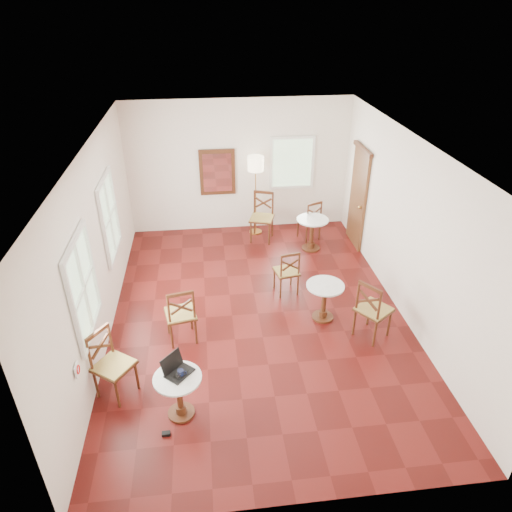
{
  "coord_description": "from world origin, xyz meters",
  "views": [
    {
      "loc": [
        -0.81,
        -6.47,
        4.92
      ],
      "look_at": [
        0.0,
        0.3,
        1.0
      ],
      "focal_mm": 32.33,
      "sensor_mm": 36.0,
      "label": 1
    }
  ],
  "objects_px": {
    "chair_near_b": "(112,364)",
    "floor_lamp": "(256,169)",
    "cafe_table_mid": "(324,298)",
    "power_adapter": "(166,434)",
    "cafe_table_near": "(179,392)",
    "chair_back_b": "(262,217)",
    "chair_near_a": "(181,314)",
    "laptop": "(176,368)",
    "chair_mid_a": "(287,272)",
    "navy_mug": "(181,373)",
    "chair_mid_b": "(373,310)",
    "water_glass": "(178,377)",
    "chair_back_a": "(310,220)",
    "mouse": "(177,376)",
    "cafe_table_back": "(312,231)"
  },
  "relations": [
    {
      "from": "chair_mid_a",
      "to": "mouse",
      "type": "xyz_separation_m",
      "value": [
        -1.9,
        -2.69,
        0.23
      ]
    },
    {
      "from": "cafe_table_back",
      "to": "chair_mid_a",
      "type": "height_order",
      "value": "chair_mid_a"
    },
    {
      "from": "cafe_table_mid",
      "to": "chair_near_a",
      "type": "height_order",
      "value": "chair_near_a"
    },
    {
      "from": "chair_near_b",
      "to": "cafe_table_mid",
      "type": "bearing_deg",
      "value": -32.63
    },
    {
      "from": "chair_mid_a",
      "to": "chair_back_a",
      "type": "relative_size",
      "value": 0.97
    },
    {
      "from": "cafe_table_near",
      "to": "chair_back_b",
      "type": "xyz_separation_m",
      "value": [
        1.73,
        4.88,
        0.14
      ]
    },
    {
      "from": "chair_back_a",
      "to": "laptop",
      "type": "bearing_deg",
      "value": 37.33
    },
    {
      "from": "chair_mid_a",
      "to": "chair_back_a",
      "type": "xyz_separation_m",
      "value": [
        0.9,
        2.09,
        0.02
      ]
    },
    {
      "from": "chair_mid_b",
      "to": "chair_back_b",
      "type": "height_order",
      "value": "chair_back_b"
    },
    {
      "from": "water_glass",
      "to": "floor_lamp",
      "type": "bearing_deg",
      "value": 73.1
    },
    {
      "from": "laptop",
      "to": "mouse",
      "type": "xyz_separation_m",
      "value": [
        0.01,
        -0.1,
        -0.04
      ]
    },
    {
      "from": "water_glass",
      "to": "chair_mid_a",
      "type": "bearing_deg",
      "value": 55.49
    },
    {
      "from": "water_glass",
      "to": "navy_mug",
      "type": "bearing_deg",
      "value": 66.89
    },
    {
      "from": "chair_near_b",
      "to": "chair_mid_a",
      "type": "relative_size",
      "value": 1.14
    },
    {
      "from": "cafe_table_back",
      "to": "power_adapter",
      "type": "distance_m",
      "value": 5.47
    },
    {
      "from": "water_glass",
      "to": "power_adapter",
      "type": "relative_size",
      "value": 0.93
    },
    {
      "from": "chair_near_b",
      "to": "power_adapter",
      "type": "height_order",
      "value": "chair_near_b"
    },
    {
      "from": "cafe_table_near",
      "to": "cafe_table_mid",
      "type": "bearing_deg",
      "value": 37.42
    },
    {
      "from": "chair_back_b",
      "to": "navy_mug",
      "type": "distance_m",
      "value": 5.14
    },
    {
      "from": "cafe_table_mid",
      "to": "power_adapter",
      "type": "distance_m",
      "value": 3.39
    },
    {
      "from": "chair_mid_a",
      "to": "chair_near_a",
      "type": "bearing_deg",
      "value": 20.06
    },
    {
      "from": "chair_mid_b",
      "to": "floor_lamp",
      "type": "height_order",
      "value": "floor_lamp"
    },
    {
      "from": "chair_near_b",
      "to": "chair_mid_b",
      "type": "height_order",
      "value": "chair_mid_b"
    },
    {
      "from": "floor_lamp",
      "to": "mouse",
      "type": "height_order",
      "value": "floor_lamp"
    },
    {
      "from": "cafe_table_mid",
      "to": "chair_back_a",
      "type": "relative_size",
      "value": 0.72
    },
    {
      "from": "chair_near_b",
      "to": "mouse",
      "type": "distance_m",
      "value": 1.05
    },
    {
      "from": "chair_near_b",
      "to": "floor_lamp",
      "type": "relative_size",
      "value": 0.56
    },
    {
      "from": "chair_near_a",
      "to": "floor_lamp",
      "type": "relative_size",
      "value": 0.56
    },
    {
      "from": "chair_near_a",
      "to": "power_adapter",
      "type": "distance_m",
      "value": 1.94
    },
    {
      "from": "chair_mid_a",
      "to": "navy_mug",
      "type": "xyz_separation_m",
      "value": [
        -1.85,
        -2.67,
        0.26
      ]
    },
    {
      "from": "chair_near_a",
      "to": "chair_mid_a",
      "type": "bearing_deg",
      "value": -160.18
    },
    {
      "from": "chair_near_a",
      "to": "chair_back_b",
      "type": "distance_m",
      "value": 3.76
    },
    {
      "from": "floor_lamp",
      "to": "water_glass",
      "type": "distance_m",
      "value": 5.58
    },
    {
      "from": "chair_near_a",
      "to": "power_adapter",
      "type": "relative_size",
      "value": 9.47
    },
    {
      "from": "chair_near_a",
      "to": "water_glass",
      "type": "bearing_deg",
      "value": 79.64
    },
    {
      "from": "chair_near_b",
      "to": "floor_lamp",
      "type": "distance_m",
      "value": 5.46
    },
    {
      "from": "chair_mid_a",
      "to": "laptop",
      "type": "relative_size",
      "value": 2.04
    },
    {
      "from": "cafe_table_back",
      "to": "chair_mid_b",
      "type": "height_order",
      "value": "chair_mid_b"
    },
    {
      "from": "cafe_table_mid",
      "to": "chair_mid_a",
      "type": "height_order",
      "value": "chair_mid_a"
    },
    {
      "from": "cafe_table_back",
      "to": "chair_near_a",
      "type": "bearing_deg",
      "value": -134.95
    },
    {
      "from": "water_glass",
      "to": "chair_back_b",
      "type": "bearing_deg",
      "value": 70.9
    },
    {
      "from": "water_glass",
      "to": "chair_near_a",
      "type": "bearing_deg",
      "value": 90.87
    },
    {
      "from": "mouse",
      "to": "power_adapter",
      "type": "xyz_separation_m",
      "value": [
        -0.19,
        -0.32,
        -0.66
      ]
    },
    {
      "from": "chair_mid_a",
      "to": "chair_back_a",
      "type": "height_order",
      "value": "chair_back_a"
    },
    {
      "from": "chair_back_b",
      "to": "floor_lamp",
      "type": "height_order",
      "value": "floor_lamp"
    },
    {
      "from": "chair_near_a",
      "to": "laptop",
      "type": "relative_size",
      "value": 2.3
    },
    {
      "from": "chair_near_a",
      "to": "chair_mid_b",
      "type": "relative_size",
      "value": 0.96
    },
    {
      "from": "floor_lamp",
      "to": "power_adapter",
      "type": "relative_size",
      "value": 17.0
    },
    {
      "from": "cafe_table_back",
      "to": "chair_mid_a",
      "type": "xyz_separation_m",
      "value": [
        -0.83,
        -1.6,
        0.0
      ]
    },
    {
      "from": "chair_near_b",
      "to": "water_glass",
      "type": "bearing_deg",
      "value": -85.31
    }
  ]
}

